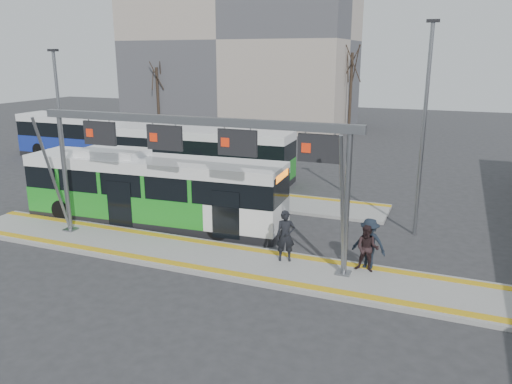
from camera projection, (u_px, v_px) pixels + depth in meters
ground at (200, 257)px, 19.14m from camera, size 120.00×120.00×0.00m
platform_main at (200, 256)px, 19.12m from camera, size 22.00×3.00×0.15m
platform_second at (204, 194)px, 27.71m from camera, size 20.00×3.00×0.15m
tactile_main at (200, 254)px, 19.09m from camera, size 22.00×2.65×0.02m
tactile_second at (214, 187)px, 28.72m from camera, size 20.00×0.35×0.02m
gantry at (191, 145)px, 18.35m from camera, size 13.00×1.68×5.20m
apartment_block at (241, 39)px, 53.95m from camera, size 24.50×12.50×18.40m
hero_bus at (153, 191)px, 22.78m from camera, size 12.27×3.29×3.34m
bg_bus_green at (194, 154)px, 31.11m from camera, size 12.64×3.19×3.14m
bg_bus_blue at (95, 137)px, 37.35m from camera, size 12.32×2.93×3.20m
passenger_a at (286, 236)px, 18.26m from camera, size 0.82×0.68×1.91m
passenger_b at (367, 249)px, 17.37m from camera, size 0.83×0.65×1.68m
passenger_c at (369, 244)px, 17.59m from camera, size 1.28×0.85×1.85m
tree_left at (326, 65)px, 47.05m from camera, size 1.40×1.40×8.78m
tree_mid at (352, 64)px, 48.71m from camera, size 1.40×1.40×8.81m
tree_far at (157, 76)px, 51.98m from camera, size 1.40×1.40×7.16m
lamp_west at (61, 124)px, 25.29m from camera, size 0.50×0.25×7.80m
lamp_east at (424, 127)px, 20.39m from camera, size 0.50×0.25×8.85m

